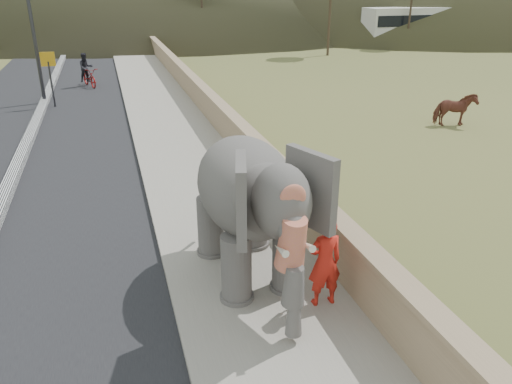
{
  "coord_description": "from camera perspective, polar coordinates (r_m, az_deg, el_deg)",
  "views": [
    {
      "loc": [
        -2.15,
        -7.85,
        5.2
      ],
      "look_at": [
        0.2,
        0.07,
        1.7
      ],
      "focal_mm": 35.0,
      "sensor_mm": 36.0,
      "label": 1
    }
  ],
  "objects": [
    {
      "name": "cow",
      "position": [
        20.87,
        21.77,
        8.73
      ],
      "size": [
        1.64,
        0.99,
        1.29
      ],
      "primitive_type": "imported",
      "rotation": [
        0.0,
        0.0,
        1.36
      ],
      "color": "brown",
      "rests_on": "ground"
    },
    {
      "name": "trees",
      "position": [
        36.86,
        -14.56,
        19.92
      ],
      "size": [
        48.31,
        42.2,
        8.71
      ],
      "color": "#473828",
      "rests_on": "ground"
    },
    {
      "name": "parapet",
      "position": [
        18.83,
        -4.43,
        8.59
      ],
      "size": [
        0.3,
        120.0,
        1.1
      ],
      "primitive_type": "cube",
      "color": "tan",
      "rests_on": "ground"
    },
    {
      "name": "signboard",
      "position": [
        24.05,
        -22.54,
        12.76
      ],
      "size": [
        0.6,
        0.08,
        2.4
      ],
      "color": "#2D2D33",
      "rests_on": "ground"
    },
    {
      "name": "bus_orange",
      "position": [
        54.18,
        24.46,
        17.17
      ],
      "size": [
        11.14,
        3.24,
        3.1
      ],
      "primitive_type": "cube",
      "rotation": [
        0.0,
        0.0,
        1.5
      ],
      "color": "orange",
      "rests_on": "ground"
    },
    {
      "name": "bus_white",
      "position": [
        48.89,
        18.52,
        17.57
      ],
      "size": [
        11.04,
        2.67,
        3.1
      ],
      "primitive_type": "cube",
      "rotation": [
        0.0,
        0.0,
        1.59
      ],
      "color": "silver",
      "rests_on": "ground"
    },
    {
      "name": "motorcyclist",
      "position": [
        28.51,
        -18.63,
        12.65
      ],
      "size": [
        1.2,
        1.99,
        1.75
      ],
      "color": "maroon",
      "rests_on": "ground"
    },
    {
      "name": "walkway",
      "position": [
        18.69,
        -9.36,
        6.74
      ],
      "size": [
        3.0,
        120.0,
        0.15
      ],
      "primitive_type": "cube",
      "color": "#9E9687",
      "rests_on": "ground"
    },
    {
      "name": "road",
      "position": [
        18.8,
        -24.65,
        4.83
      ],
      "size": [
        7.0,
        120.0,
        0.03
      ],
      "primitive_type": "cube",
      "color": "black",
      "rests_on": "ground"
    },
    {
      "name": "median",
      "position": [
        18.77,
        -24.69,
        5.1
      ],
      "size": [
        0.35,
        120.0,
        0.22
      ],
      "primitive_type": "cube",
      "color": "black",
      "rests_on": "ground"
    },
    {
      "name": "elephant_and_man",
      "position": [
        8.95,
        -0.99,
        -1.59
      ],
      "size": [
        2.27,
        3.8,
        2.68
      ],
      "color": "#635E59",
      "rests_on": "ground"
    },
    {
      "name": "ground",
      "position": [
        9.66,
        -1.03,
        -9.63
      ],
      "size": [
        160.0,
        160.0,
        0.0
      ],
      "primitive_type": "plane",
      "color": "olive",
      "rests_on": "ground"
    },
    {
      "name": "distant_car",
      "position": [
        49.04,
        8.88,
        17.46
      ],
      "size": [
        4.34,
        2.01,
        1.44
      ],
      "primitive_type": "imported",
      "rotation": [
        0.0,
        0.0,
        1.5
      ],
      "color": "#AEAFB5",
      "rests_on": "ground"
    }
  ]
}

